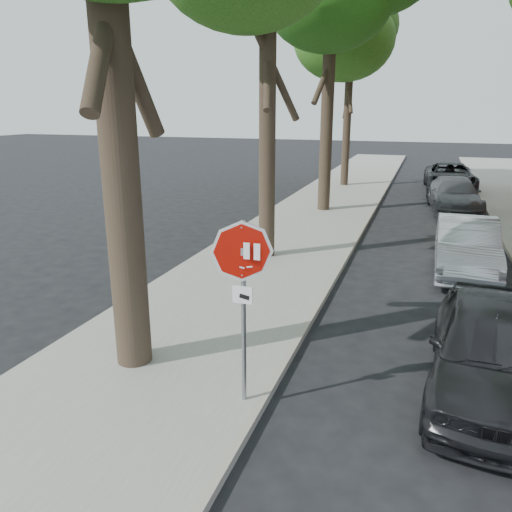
{
  "coord_description": "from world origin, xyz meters",
  "views": [
    {
      "loc": [
        1.47,
        -5.84,
        4.11
      ],
      "look_at": [
        -0.76,
        0.68,
        2.05
      ],
      "focal_mm": 35.0,
      "sensor_mm": 36.0,
      "label": 1
    }
  ],
  "objects": [
    {
      "name": "sidewalk_left",
      "position": [
        -2.5,
        12.0,
        0.06
      ],
      "size": [
        4.0,
        55.0,
        0.12
      ],
      "primitive_type": "cube",
      "color": "gray",
      "rests_on": "ground"
    },
    {
      "name": "curb_left",
      "position": [
        -0.45,
        12.0,
        0.07
      ],
      "size": [
        0.12,
        55.0,
        0.13
      ],
      "primitive_type": "cube",
      "color": "#9E9384",
      "rests_on": "ground"
    },
    {
      "name": "car_d",
      "position": [
        2.6,
        21.46,
        0.7
      ],
      "size": [
        2.62,
        5.18,
        1.4
      ],
      "primitive_type": "imported",
      "rotation": [
        0.0,
        0.0,
        0.06
      ],
      "color": "black",
      "rests_on": "ground"
    },
    {
      "name": "car_a",
      "position": [
        2.6,
        1.52,
        0.72
      ],
      "size": [
        1.98,
        4.33,
        1.44
      ],
      "primitive_type": "imported",
      "rotation": [
        0.0,
        0.0,
        -0.07
      ],
      "color": "black",
      "rests_on": "ground"
    },
    {
      "name": "ground",
      "position": [
        0.0,
        0.0,
        0.0
      ],
      "size": [
        120.0,
        120.0,
        0.0
      ],
      "primitive_type": "plane",
      "color": "black",
      "rests_on": "ground"
    },
    {
      "name": "car_b",
      "position": [
        2.6,
        7.56,
        0.69
      ],
      "size": [
        1.47,
        4.18,
        1.38
      ],
      "primitive_type": "imported",
      "rotation": [
        0.0,
        0.0,
        -0.0
      ],
      "color": "#A7A8AF",
      "rests_on": "ground"
    },
    {
      "name": "tree_far",
      "position": [
        -2.72,
        21.11,
        7.21
      ],
      "size": [
        5.29,
        4.91,
        9.33
      ],
      "color": "black",
      "rests_on": "sidewalk_left"
    },
    {
      "name": "car_c",
      "position": [
        2.6,
        15.98,
        0.67
      ],
      "size": [
        2.33,
        4.77,
        1.34
      ],
      "primitive_type": "imported",
      "rotation": [
        0.0,
        0.0,
        0.1
      ],
      "color": "#4E4E53",
      "rests_on": "ground"
    },
    {
      "name": "stop_sign",
      "position": [
        -0.7,
        -0.03,
        1.95
      ],
      "size": [
        0.76,
        0.34,
        2.61
      ],
      "color": "gray",
      "rests_on": "sidewalk_left"
    },
    {
      "name": "curb_right",
      "position": [
        3.95,
        12.0,
        0.07
      ],
      "size": [
        0.12,
        55.0,
        0.13
      ],
      "primitive_type": "cube",
      "color": "#9E9384",
      "rests_on": "ground"
    }
  ]
}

